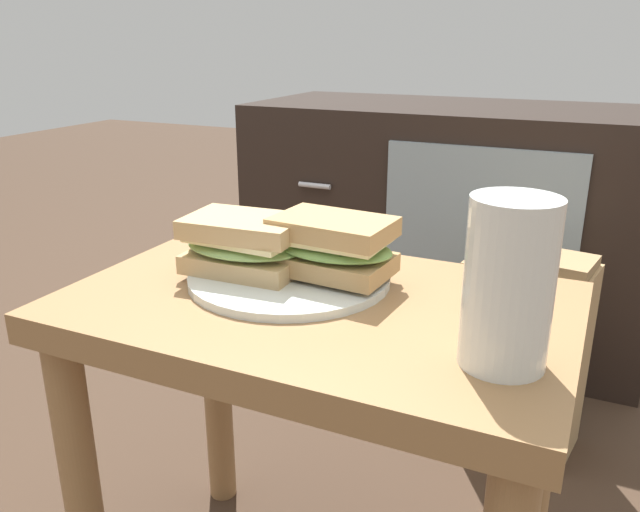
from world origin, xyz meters
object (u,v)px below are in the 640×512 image
at_px(tv_cabinet, 447,222).
at_px(paper_bag, 522,351).
at_px(sandwich_back, 335,246).
at_px(beer_glass, 508,287).
at_px(plate, 290,277).
at_px(sandwich_front, 245,244).

xyz_separation_m(tv_cabinet, paper_bag, (0.26, -0.44, -0.10)).
bearing_deg(tv_cabinet, sandwich_back, -84.85).
bearing_deg(beer_glass, plate, 159.41).
distance_m(sandwich_front, paper_bag, 0.65).
bearing_deg(plate, sandwich_front, -166.82).
relative_size(plate, beer_glass, 1.58).
bearing_deg(sandwich_front, paper_bag, 60.23).
relative_size(beer_glass, paper_bag, 0.40).
relative_size(tv_cabinet, plate, 3.98).
height_order(tv_cabinet, paper_bag, tv_cabinet).
bearing_deg(plate, sandwich_back, 13.18).
relative_size(tv_cabinet, sandwich_back, 6.35).
xyz_separation_m(sandwich_back, paper_bag, (0.18, 0.47, -0.32)).
height_order(plate, sandwich_back, sandwich_back).
distance_m(sandwich_back, paper_bag, 0.59).
height_order(tv_cabinet, plate, tv_cabinet).
distance_m(sandwich_front, sandwich_back, 0.11).
distance_m(tv_cabinet, paper_bag, 0.52).
height_order(plate, beer_glass, beer_glass).
bearing_deg(paper_bag, sandwich_back, -110.55).
bearing_deg(sandwich_back, beer_glass, -27.86).
distance_m(plate, sandwich_back, 0.07).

